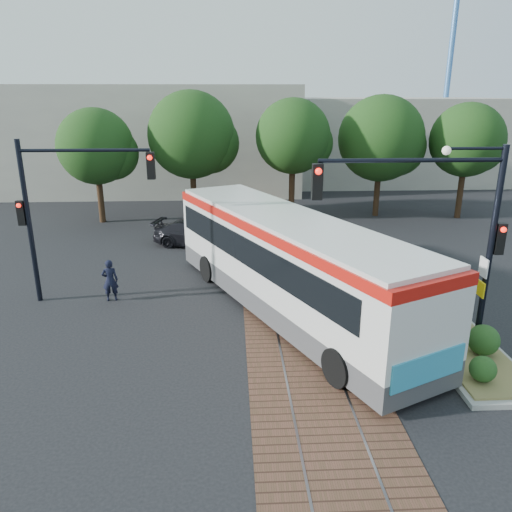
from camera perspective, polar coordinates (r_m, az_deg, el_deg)
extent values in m
plane|color=black|center=(15.93, 5.43, -10.06)|extent=(120.00, 120.00, 0.00)
cube|color=brown|center=(19.50, 3.78, -4.47)|extent=(3.60, 40.00, 0.01)
cube|color=slate|center=(19.43, 1.57, -4.50)|extent=(0.06, 40.00, 0.01)
cube|color=slate|center=(19.60, 5.96, -4.40)|extent=(0.06, 40.00, 0.01)
cylinder|color=#382314|center=(31.46, -17.33, 6.27)|extent=(0.36, 0.36, 2.86)
sphere|color=black|center=(31.01, -17.87, 11.84)|extent=(4.40, 4.40, 4.40)
cylinder|color=#382314|center=(31.32, -7.14, 7.16)|extent=(0.36, 0.36, 3.12)
sphere|color=black|center=(30.84, -7.40, 13.57)|extent=(5.20, 5.20, 5.20)
cylinder|color=#382314|center=(30.64, 4.10, 7.26)|extent=(0.36, 0.36, 3.39)
sphere|color=black|center=(30.18, 4.24, 13.50)|extent=(4.40, 4.40, 4.40)
cylinder|color=#382314|center=(32.58, 13.64, 6.98)|extent=(0.36, 0.36, 2.86)
sphere|color=black|center=(32.12, 14.09, 12.90)|extent=(5.20, 5.20, 5.20)
cylinder|color=#382314|center=(33.59, 22.30, 6.69)|extent=(0.36, 0.36, 3.12)
sphere|color=black|center=(33.17, 22.97, 12.12)|extent=(4.40, 4.40, 4.40)
cube|color=#ADA899|center=(42.40, -11.07, 13.19)|extent=(22.00, 12.00, 8.00)
cube|color=#ADA899|center=(46.27, 15.35, 12.67)|extent=(18.00, 10.00, 7.00)
cylinder|color=#3F72B2|center=(51.96, 21.14, 18.77)|extent=(0.50, 0.50, 18.00)
cube|color=#434345|center=(17.88, 3.54, -4.59)|extent=(8.06, 12.99, 0.76)
cube|color=white|center=(17.37, 3.63, -0.28)|extent=(8.08, 13.00, 2.07)
cube|color=black|center=(17.54, 3.09, 1.03)|extent=(7.58, 11.85, 0.98)
cube|color=red|center=(17.03, 3.71, 3.54)|extent=(8.12, 13.02, 0.33)
cube|color=white|center=(16.98, 3.72, 4.26)|extent=(7.81, 12.57, 0.15)
cube|color=black|center=(12.64, 19.12, -6.53)|extent=(1.63, 0.86, 0.98)
cube|color=teal|center=(13.12, 19.12, -12.02)|extent=(2.20, 1.08, 0.76)
cube|color=orange|center=(17.52, 9.42, -2.61)|extent=(2.16, 4.46, 1.20)
cylinder|color=black|center=(13.82, 9.43, -12.40)|extent=(0.81, 1.15, 1.09)
cylinder|color=black|center=(15.33, 17.02, -9.75)|extent=(0.81, 1.15, 1.09)
cylinder|color=black|center=(20.81, -5.42, -1.44)|extent=(0.81, 1.15, 1.09)
cylinder|color=black|center=(21.83, 0.64, -0.39)|extent=(0.81, 1.15, 1.09)
cube|color=gray|center=(16.43, 23.05, -10.34)|extent=(2.20, 5.20, 0.15)
cube|color=olive|center=(16.38, 23.10, -9.99)|extent=(1.90, 4.80, 0.08)
sphere|color=#1E4719|center=(14.78, 24.52, -11.62)|extent=(0.70, 0.70, 0.70)
sphere|color=#1E4719|center=(16.14, 24.59, -8.67)|extent=(0.90, 0.90, 0.90)
sphere|color=#1E4719|center=(17.24, 20.72, -6.62)|extent=(0.80, 0.80, 0.80)
sphere|color=#1E4719|center=(17.97, 22.13, -6.11)|extent=(0.60, 0.60, 0.60)
cylinder|color=black|center=(15.57, 25.16, 0.37)|extent=(0.18, 0.18, 6.00)
cylinder|color=black|center=(14.01, 17.40, 10.39)|extent=(5.00, 0.12, 0.12)
cube|color=black|center=(13.45, 7.01, 8.41)|extent=(0.28, 0.22, 0.95)
sphere|color=#FF190C|center=(13.26, 7.16, 9.58)|extent=(0.18, 0.18, 0.18)
cube|color=black|center=(15.56, 26.07, 1.78)|extent=(0.26, 0.20, 0.90)
sphere|color=#FF190C|center=(15.38, 26.45, 2.71)|extent=(0.16, 0.16, 0.16)
cube|color=white|center=(15.50, 24.57, -1.19)|extent=(0.04, 0.45, 0.55)
cube|color=yellow|center=(15.71, 24.26, -3.42)|extent=(0.04, 0.45, 0.45)
cylinder|color=black|center=(14.65, 23.89, 11.18)|extent=(1.60, 0.08, 0.08)
sphere|color=silver|center=(14.32, 20.94, 11.20)|extent=(0.24, 0.24, 0.24)
cylinder|color=black|center=(19.82, -24.50, 3.38)|extent=(0.18, 0.18, 6.00)
cylinder|color=black|center=(18.66, -19.01, 11.35)|extent=(4.50, 0.12, 0.12)
cube|color=black|center=(18.25, -11.93, 10.06)|extent=(0.28, 0.22, 0.95)
sphere|color=#FF190C|center=(18.07, -12.06, 10.94)|extent=(0.18, 0.18, 0.18)
cube|color=black|center=(19.82, -25.25, 4.47)|extent=(0.26, 0.20, 0.90)
sphere|color=#FF190C|center=(19.64, -25.50, 5.23)|extent=(0.16, 0.16, 0.16)
imported|color=black|center=(19.49, -16.34, -2.68)|extent=(0.64, 0.48, 1.62)
imported|color=black|center=(25.65, -6.81, 2.56)|extent=(4.75, 2.97, 1.28)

